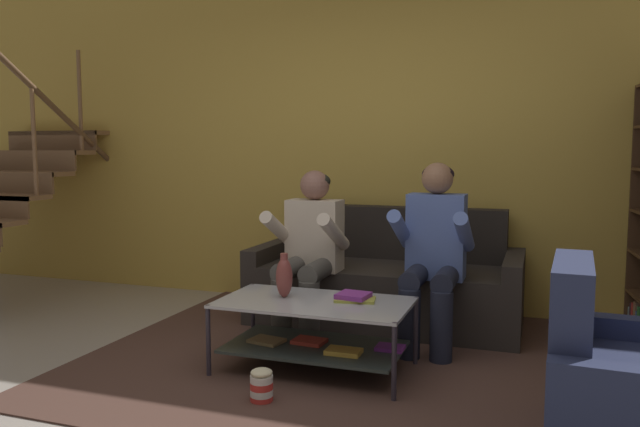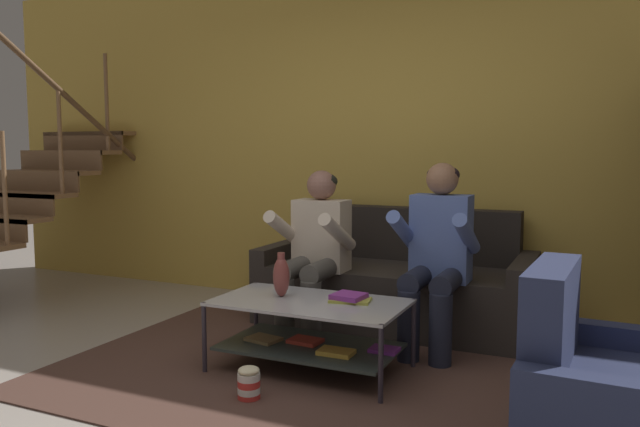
# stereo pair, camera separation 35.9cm
# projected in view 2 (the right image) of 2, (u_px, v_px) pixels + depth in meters

# --- Properties ---
(ground) EXTENTS (16.80, 16.80, 0.00)m
(ground) POSITION_uv_depth(u_px,v_px,m) (244.00, 420.00, 3.04)
(ground) COLOR #AFA49A
(back_partition) EXTENTS (8.40, 0.12, 2.90)m
(back_partition) POSITION_uv_depth(u_px,v_px,m) (400.00, 133.00, 5.12)
(back_partition) COLOR gold
(back_partition) RESTS_ON ground
(staircase_run) EXTENTS (1.05, 2.56, 2.60)m
(staircase_run) POSITION_uv_depth(u_px,v_px,m) (23.00, 190.00, 5.58)
(staircase_run) COLOR #8B6341
(staircase_run) RESTS_ON ground
(couch) EXTENTS (1.99, 0.86, 0.86)m
(couch) POSITION_uv_depth(u_px,v_px,m) (396.00, 286.00, 4.69)
(couch) COLOR #2F2926
(couch) RESTS_ON ground
(person_seated_left) EXTENTS (0.50, 0.58, 1.17)m
(person_seated_left) POSITION_uv_depth(u_px,v_px,m) (315.00, 245.00, 4.38)
(person_seated_left) COLOR #4F4B46
(person_seated_left) RESTS_ON ground
(person_seated_right) EXTENTS (0.50, 0.58, 1.23)m
(person_seated_right) POSITION_uv_depth(u_px,v_px,m) (437.00, 250.00, 4.02)
(person_seated_right) COLOR #202334
(person_seated_right) RESTS_ON ground
(coffee_table) EXTENTS (1.12, 0.62, 0.43)m
(coffee_table) POSITION_uv_depth(u_px,v_px,m) (311.00, 325.00, 3.69)
(coffee_table) COLOR #BABAC1
(coffee_table) RESTS_ON ground
(area_rug) EXTENTS (3.10, 3.13, 0.01)m
(area_rug) POSITION_uv_depth(u_px,v_px,m) (351.00, 349.00, 4.11)
(area_rug) COLOR #50352D
(area_rug) RESTS_ON ground
(vase) EXTENTS (0.10, 0.10, 0.27)m
(vase) POSITION_uv_depth(u_px,v_px,m) (281.00, 276.00, 3.77)
(vase) COLOR brown
(vase) RESTS_ON coffee_table
(book_stack) EXTENTS (0.26, 0.20, 0.04)m
(book_stack) POSITION_uv_depth(u_px,v_px,m) (349.00, 298.00, 3.66)
(book_stack) COLOR #B0B140
(book_stack) RESTS_ON coffee_table
(armchair) EXTENTS (0.86, 0.91, 0.84)m
(armchair) POSITION_uv_depth(u_px,v_px,m) (624.00, 411.00, 2.49)
(armchair) COLOR #282F51
(armchair) RESTS_ON ground
(popcorn_tub) EXTENTS (0.12, 0.12, 0.18)m
(popcorn_tub) POSITION_uv_depth(u_px,v_px,m) (249.00, 383.00, 3.28)
(popcorn_tub) COLOR red
(popcorn_tub) RESTS_ON ground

